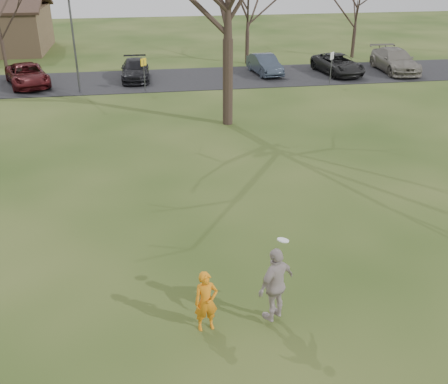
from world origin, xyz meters
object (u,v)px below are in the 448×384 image
Objects in this scene: car_2 at (27,75)px; car_7 at (395,60)px; player_defender at (206,301)px; car_3 at (135,70)px; lamp_post at (72,26)px; car_5 at (265,64)px; catching_play at (276,284)px; car_6 at (338,64)px.

car_2 is 0.91× the size of car_7.
player_defender is at bearing -121.26° from car_7.
lamp_post is at bearing -140.32° from car_3.
car_5 is 0.65× the size of lamp_post.
car_7 reaches higher than car_2.
catching_play reaches higher than car_3.
car_3 is 0.83× the size of car_7.
car_3 is (-1.44, 25.52, -0.08)m from player_defender.
car_5 is (7.55, 25.69, -0.06)m from player_defender.
player_defender reaches higher than car_5.
car_7 reaches higher than car_6.
catching_play is at bearing -73.98° from lamp_post.
lamp_post is (-3.45, -2.83, 3.28)m from car_3.
lamp_post is (-4.89, 22.70, 3.20)m from player_defender.
car_3 is 14.11m from car_6.
lamp_post reaches higher than car_7.
player_defender is 26.78m from car_5.
car_7 is (4.30, 0.04, 0.11)m from car_6.
catching_play is (3.07, -25.56, 0.40)m from car_3.
car_3 is (6.87, 0.58, -0.03)m from car_2.
lamp_post is (-12.44, -3.00, 3.25)m from car_5.
lamp_post is at bearing 106.02° from catching_play.
catching_play is 0.35× the size of lamp_post.
car_2 is (-8.31, 24.94, -0.05)m from player_defender.
catching_play reaches higher than player_defender.
car_2 is at bearing 175.68° from car_5.
car_6 is 0.78× the size of lamp_post.
car_2 is 2.27× the size of catching_play.
player_defender is at bearing -113.42° from car_5.
player_defender is 26.29m from car_2.
player_defender is 30.20m from car_7.
player_defender is 0.29× the size of car_7.
car_2 is at bearing 101.22° from player_defender.
car_2 is 6.89m from car_3.
lamp_post is (3.42, -2.24, 3.25)m from car_2.
car_7 is at bearing -1.30° from car_3.
lamp_post is at bearing -179.81° from car_6.
car_5 is at bearing 77.05° from catching_play.
lamp_post reaches higher than car_3.
car_3 is 5.53m from lamp_post.
car_7 is 22.19m from lamp_post.
car_6 is (20.97, 0.02, -0.01)m from car_2.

